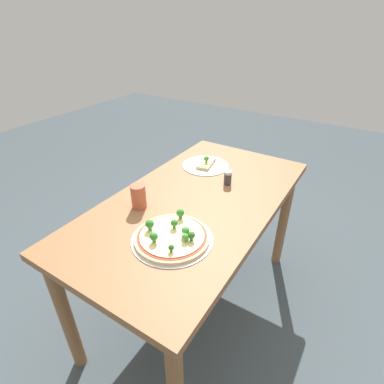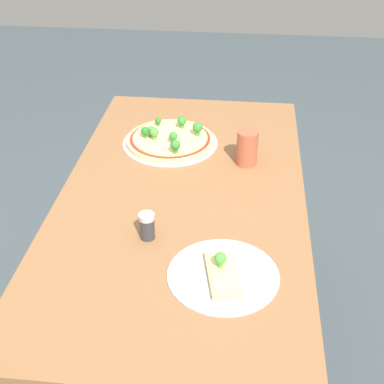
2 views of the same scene
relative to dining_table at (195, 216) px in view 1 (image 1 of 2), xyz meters
name	(u,v)px [view 1 (image 1 of 2)]	position (x,y,z in m)	size (l,w,h in m)	color
ground_plane	(195,302)	(0.00, 0.00, -0.65)	(8.00, 8.00, 0.00)	#3D474C
dining_table	(195,216)	(0.00, 0.00, 0.00)	(1.35, 0.72, 0.75)	brown
pizza_tray_whole	(172,236)	(0.30, 0.08, 0.12)	(0.33, 0.33, 0.07)	#B7B7BC
pizza_tray_slice	(206,164)	(-0.34, -0.14, 0.11)	(0.27, 0.27, 0.07)	#B7B7BC
drinking_cup	(139,197)	(0.20, -0.18, 0.16)	(0.07, 0.07, 0.11)	#AD5138
condiment_shaker	(228,178)	(-0.21, 0.06, 0.14)	(0.04, 0.04, 0.07)	#333338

